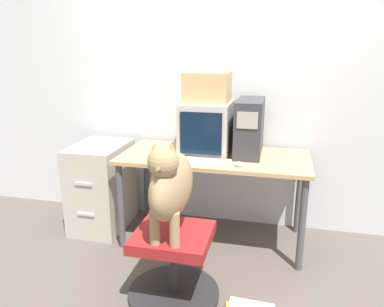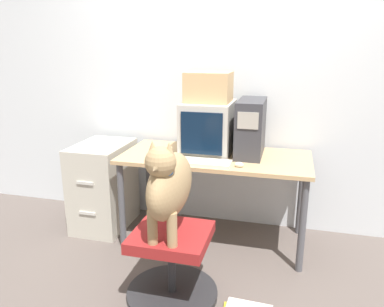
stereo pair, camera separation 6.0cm
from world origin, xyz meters
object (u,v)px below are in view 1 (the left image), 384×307
Objects in this scene: dog at (171,184)px; cardboard_box at (207,87)px; pc_tower at (249,127)px; keyboard at (199,162)px; office_chair at (173,265)px; filing_cabinet at (102,186)px; crt_monitor at (207,127)px.

cardboard_box is at bearing 87.83° from dog.
dog is at bearing -112.01° from pc_tower.
keyboard is (-0.32, -0.34, -0.20)m from pc_tower.
filing_cabinet is (-0.88, 0.80, 0.15)m from office_chair.
cardboard_box is (-0.00, 0.00, 0.32)m from crt_monitor.
keyboard is (0.01, -0.32, -0.19)m from crt_monitor.
crt_monitor is 1.01× the size of pc_tower.
filing_cabinet is (-0.88, 0.83, -0.40)m from dog.
keyboard is at bearing 85.34° from office_chair.
crt_monitor is at bearing 87.82° from dog.
pc_tower reaches higher than office_chair.
office_chair is at bearing -42.35° from filing_cabinet.
filing_cabinet is (-0.92, -0.07, -0.56)m from crt_monitor.
cardboard_box is (0.03, 0.90, 0.47)m from dog.
crt_monitor reaches higher than dog.
pc_tower is 1.20m from office_chair.
keyboard is 1.03m from filing_cabinet.
dog reaches higher than filing_cabinet.
crt_monitor is 0.32m from cardboard_box.
cardboard_box reaches higher than pc_tower.
cardboard_box is at bearing 91.91° from keyboard.
dog reaches higher than office_chair.
dog reaches higher than keyboard.
cardboard_box is (-0.01, 0.32, 0.51)m from keyboard.
dog is at bearing -43.25° from filing_cabinet.
office_chair is at bearing -112.59° from pc_tower.
crt_monitor reaches higher than filing_cabinet.
filing_cabinet is 1.27m from cardboard_box.
filing_cabinet is (-0.93, 0.25, -0.37)m from keyboard.
pc_tower is at bearing 2.02° from cardboard_box.
pc_tower is at bearing 3.79° from filing_cabinet.
pc_tower is 1.00× the size of keyboard.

